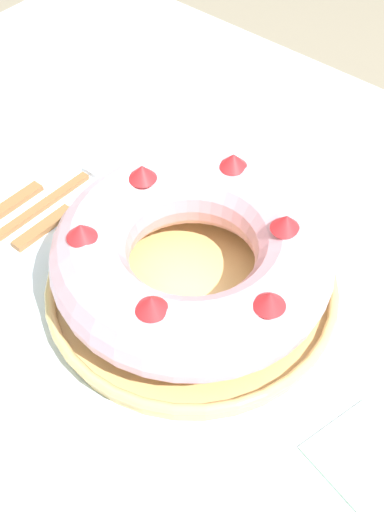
{
  "coord_description": "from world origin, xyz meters",
  "views": [
    {
      "loc": [
        0.34,
        -0.37,
        1.35
      ],
      "look_at": [
        0.01,
        0.01,
        0.79
      ],
      "focal_mm": 50.0,
      "sensor_mm": 36.0,
      "label": 1
    }
  ],
  "objects_px": {
    "bundt_cake": "(192,256)",
    "serving_knife": "(37,187)",
    "fork": "(72,185)",
    "napkin": "(380,473)",
    "cake_knife": "(67,210)",
    "serving_dish": "(192,290)"
  },
  "relations": [
    {
      "from": "napkin",
      "to": "fork",
      "type": "bearing_deg",
      "value": 170.29
    },
    {
      "from": "serving_knife",
      "to": "napkin",
      "type": "relative_size",
      "value": 1.82
    },
    {
      "from": "serving_dish",
      "to": "serving_knife",
      "type": "height_order",
      "value": "serving_dish"
    },
    {
      "from": "cake_knife",
      "to": "bundt_cake",
      "type": "bearing_deg",
      "value": -4.18
    },
    {
      "from": "serving_dish",
      "to": "fork",
      "type": "height_order",
      "value": "serving_dish"
    },
    {
      "from": "serving_dish",
      "to": "bundt_cake",
      "type": "distance_m",
      "value": 0.06
    },
    {
      "from": "bundt_cake",
      "to": "fork",
      "type": "relative_size",
      "value": 1.41
    },
    {
      "from": "cake_knife",
      "to": "serving_knife",
      "type": "bearing_deg",
      "value": 173.5
    },
    {
      "from": "bundt_cake",
      "to": "cake_knife",
      "type": "xyz_separation_m",
      "value": [
        -0.21,
        0.0,
        -0.07
      ]
    },
    {
      "from": "fork",
      "to": "cake_knife",
      "type": "distance_m",
      "value": 0.05
    },
    {
      "from": "serving_dish",
      "to": "cake_knife",
      "type": "relative_size",
      "value": 1.66
    },
    {
      "from": "bundt_cake",
      "to": "serving_knife",
      "type": "distance_m",
      "value": 0.28
    },
    {
      "from": "serving_knife",
      "to": "napkin",
      "type": "height_order",
      "value": "serving_knife"
    },
    {
      "from": "bundt_cake",
      "to": "serving_knife",
      "type": "height_order",
      "value": "bundt_cake"
    },
    {
      "from": "bundt_cake",
      "to": "fork",
      "type": "height_order",
      "value": "bundt_cake"
    },
    {
      "from": "napkin",
      "to": "bundt_cake",
      "type": "bearing_deg",
      "value": 170.07
    },
    {
      "from": "fork",
      "to": "serving_knife",
      "type": "bearing_deg",
      "value": -135.61
    },
    {
      "from": "fork",
      "to": "napkin",
      "type": "height_order",
      "value": "fork"
    },
    {
      "from": "fork",
      "to": "napkin",
      "type": "distance_m",
      "value": 0.52
    },
    {
      "from": "napkin",
      "to": "serving_dish",
      "type": "bearing_deg",
      "value": 170.06
    },
    {
      "from": "serving_dish",
      "to": "cake_knife",
      "type": "height_order",
      "value": "serving_dish"
    },
    {
      "from": "fork",
      "to": "serving_dish",
      "type": "bearing_deg",
      "value": -10.93
    }
  ]
}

